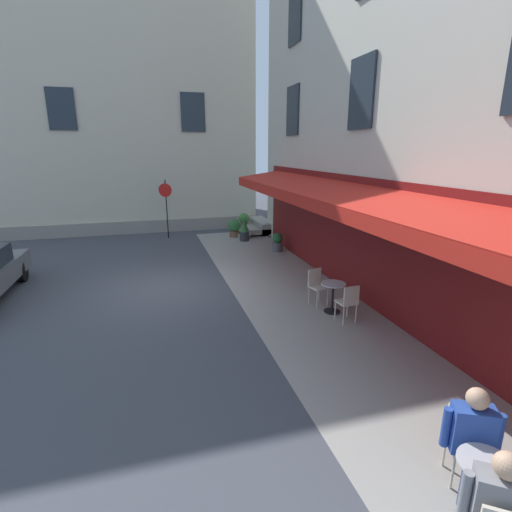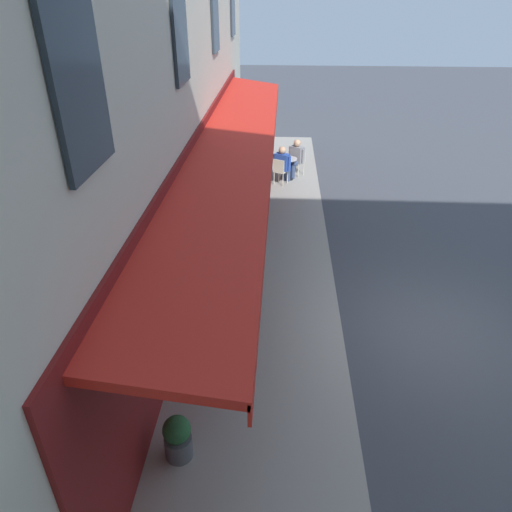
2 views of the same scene
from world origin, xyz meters
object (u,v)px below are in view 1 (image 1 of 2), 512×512
at_px(cafe_table_mid_terrace, 484,484).
at_px(no_parking_sign, 166,198).
at_px(cafe_table_near_entrance, 333,293).
at_px(seated_companion_in_blue, 473,439).
at_px(seated_patron_in_grey, 497,502).
at_px(potted_plant_entrance_left, 234,228).
at_px(potted_plant_entrance_right, 277,242).
at_px(potted_plant_by_steps, 244,221).
at_px(cafe_chair_cream_under_awning, 317,283).
at_px(cafe_chair_cream_back_row, 465,436).
at_px(cafe_chair_cream_kerbside, 348,300).
at_px(potted_plant_mid_terrace, 244,230).

bearing_deg(cafe_table_mid_terrace, no_parking_sign, 9.13).
distance_m(cafe_table_near_entrance, seated_companion_in_blue, 5.12).
relative_size(seated_patron_in_grey, potted_plant_entrance_left, 1.63).
bearing_deg(cafe_table_near_entrance, potted_plant_entrance_right, -5.82).
bearing_deg(seated_companion_in_blue, potted_plant_by_steps, -4.11).
height_order(seated_patron_in_grey, no_parking_sign, no_parking_sign).
relative_size(seated_companion_in_blue, no_parking_sign, 0.50).
distance_m(cafe_table_mid_terrace, seated_patron_in_grey, 0.46).
distance_m(seated_patron_in_grey, potted_plant_by_steps, 15.73).
xyz_separation_m(seated_patron_in_grey, potted_plant_entrance_right, (11.61, -1.84, -0.32)).
height_order(cafe_chair_cream_under_awning, cafe_table_mid_terrace, cafe_chair_cream_under_awning).
relative_size(cafe_chair_cream_back_row, seated_patron_in_grey, 0.70).
distance_m(seated_patron_in_grey, no_parking_sign, 15.34).
height_order(cafe_chair_cream_under_awning, seated_companion_in_blue, seated_companion_in_blue).
bearing_deg(seated_companion_in_blue, cafe_chair_cream_back_row, -26.85).
relative_size(cafe_chair_cream_kerbside, potted_plant_entrance_right, 1.22).
bearing_deg(potted_plant_mid_terrace, seated_patron_in_grey, 175.66).
height_order(cafe_table_mid_terrace, cafe_chair_cream_back_row, cafe_chair_cream_back_row).
bearing_deg(cafe_table_mid_terrace, cafe_table_near_entrance, -10.49).
bearing_deg(potted_plant_entrance_left, cafe_chair_cream_back_row, 178.88).
relative_size(seated_patron_in_grey, potted_plant_mid_terrace, 1.29).
distance_m(cafe_chair_cream_back_row, potted_plant_by_steps, 14.79).
xyz_separation_m(no_parking_sign, potted_plant_by_steps, (0.51, -3.64, -1.26)).
relative_size(cafe_chair_cream_kerbside, potted_plant_entrance_left, 1.14).
relative_size(cafe_table_near_entrance, potted_plant_mid_terrace, 0.75).
bearing_deg(cafe_chair_cream_under_awning, no_parking_sign, 20.22).
bearing_deg(cafe_table_mid_terrace, cafe_chair_cream_kerbside, -12.61).
bearing_deg(seated_companion_in_blue, cafe_chair_cream_kerbside, -11.31).
xyz_separation_m(cafe_table_near_entrance, potted_plant_by_steps, (9.90, -0.26, 0.04)).
xyz_separation_m(cafe_chair_cream_kerbside, potted_plant_mid_terrace, (8.58, 0.28, -0.06)).
relative_size(cafe_chair_cream_back_row, seated_companion_in_blue, 0.70).
bearing_deg(cafe_chair_cream_under_awning, potted_plant_mid_terrace, 0.45).
bearing_deg(potted_plant_entrance_left, cafe_table_near_entrance, -177.09).
height_order(cafe_chair_cream_under_awning, cafe_chair_cream_kerbside, same).
xyz_separation_m(potted_plant_mid_terrace, potted_plant_entrance_left, (0.87, 0.24, -0.07)).
distance_m(cafe_table_near_entrance, potted_plant_entrance_left, 8.84).
bearing_deg(cafe_chair_cream_kerbside, cafe_table_mid_terrace, 167.39).
height_order(seated_patron_in_grey, potted_plant_entrance_left, seated_patron_in_grey).
distance_m(seated_companion_in_blue, potted_plant_mid_terrace, 13.01).
height_order(cafe_chair_cream_kerbside, seated_companion_in_blue, seated_companion_in_blue).
bearing_deg(potted_plant_by_steps, cafe_chair_cream_back_row, 176.21).
bearing_deg(potted_plant_by_steps, no_parking_sign, 97.93).
distance_m(cafe_chair_cream_kerbside, potted_plant_by_steps, 10.53).
bearing_deg(potted_plant_by_steps, potted_plant_mid_terrace, 166.50).
xyz_separation_m(cafe_chair_cream_under_awning, cafe_chair_cream_back_row, (-5.47, 0.57, 0.00)).
distance_m(cafe_table_mid_terrace, potted_plant_mid_terrace, 13.39).
distance_m(cafe_table_near_entrance, seated_patron_in_grey, 5.89).
xyz_separation_m(cafe_table_near_entrance, seated_patron_in_grey, (-5.75, 1.25, 0.21)).
relative_size(cafe_chair_cream_back_row, potted_plant_entrance_left, 1.14).
bearing_deg(cafe_table_near_entrance, cafe_table_mid_terrace, 169.51).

